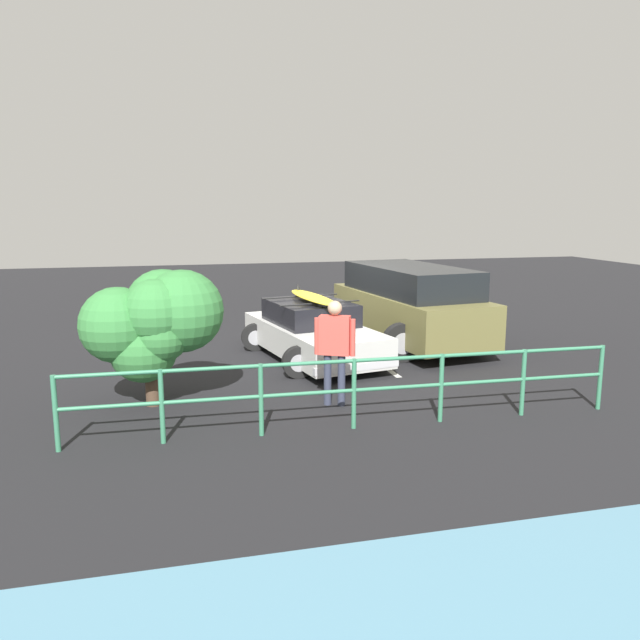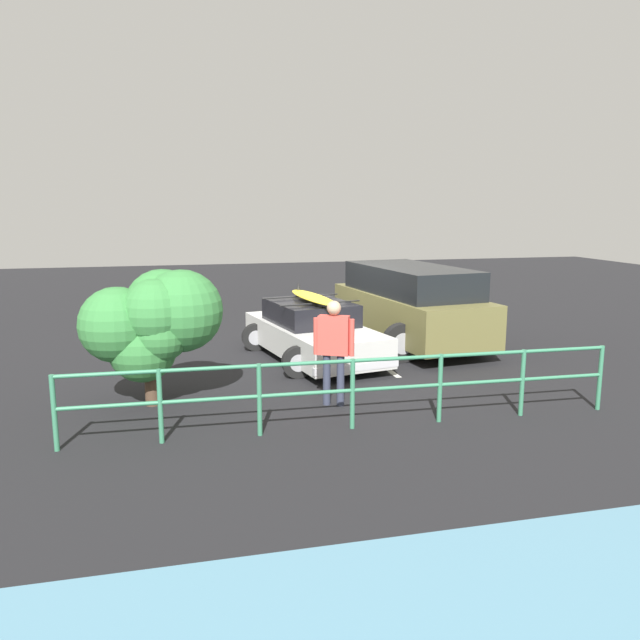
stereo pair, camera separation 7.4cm
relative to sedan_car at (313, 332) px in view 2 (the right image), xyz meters
The scene contains 7 objects.
ground_plane 0.98m from the sedan_car, 137.01° to the right, with size 44.00×44.00×0.02m, color black.
parking_stripe 1.39m from the sedan_car, behind, with size 3.69×0.12×0.00m, color silver.
sedan_car is the anchor object (origin of this frame).
suv_car 2.66m from the sedan_car, 162.71° to the right, with size 3.09×4.99×1.85m.
person_bystander 3.24m from the sedan_car, 83.17° to the left, with size 0.61×0.40×1.73m.
railing_fence 4.32m from the sedan_car, 84.77° to the left, with size 8.24×0.28×1.05m.
bush_near_left 4.10m from the sedan_car, 37.09° to the left, with size 2.29×1.65×2.22m.
Camera 2 is at (3.49, 13.22, 3.23)m, focal length 35.00 mm.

